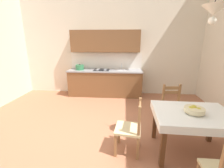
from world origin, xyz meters
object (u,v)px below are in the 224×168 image
Objects in this scene: dining_chair_kitchen_side at (173,107)px; fruit_bowl at (194,110)px; dining_table at (192,120)px; pendant_lamp at (214,11)px; dining_chair_tv_side at (130,128)px; kitchen_cabinetry at (105,71)px.

dining_chair_kitchen_side reaches higher than fruit_bowl.
pendant_lamp is (0.10, 0.10, 1.65)m from dining_table.
fruit_bowl is at bearing -88.62° from dining_chair_kitchen_side.
dining_chair_tv_side is 1.00× the size of dining_chair_kitchen_side.
dining_chair_kitchen_side is 3.10× the size of fruit_bowl.
fruit_bowl reaches higher than dining_table.
pendant_lamp is at bearing -55.27° from kitchen_cabinetry.
pendant_lamp is at bearing 49.81° from fruit_bowl.
kitchen_cabinetry reaches higher than dining_chair_tv_side.
dining_chair_kitchen_side is (-0.03, 0.89, -0.17)m from dining_table.
fruit_bowl is (1.77, -2.85, -0.04)m from kitchen_cabinetry.
pendant_lamp reaches higher than dining_chair_tv_side.
kitchen_cabinetry is 3.34m from dining_table.
dining_chair_kitchen_side is (1.75, -1.92, -0.41)m from kitchen_cabinetry.
dining_chair_tv_side is 1.35m from dining_chair_kitchen_side.
dining_chair_tv_side is 1.16× the size of pendant_lamp.
dining_chair_tv_side is at bearing -179.16° from fruit_bowl.
dining_chair_tv_side and dining_chair_kitchen_side have the same top height.
fruit_bowl is at bearing -130.19° from pendant_lamp.
pendant_lamp is (1.10, 0.15, 1.82)m from dining_chair_tv_side.
dining_chair_tv_side is 3.10× the size of fruit_bowl.
kitchen_cabinetry is 2.63m from dining_chair_kitchen_side.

